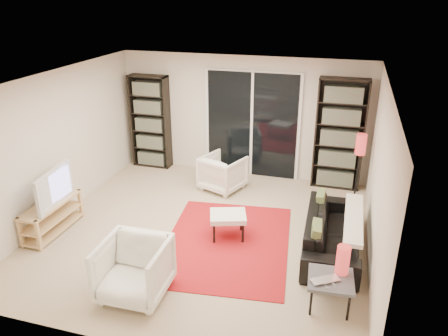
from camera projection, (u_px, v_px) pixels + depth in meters
The scene contains 20 objects.
floor at pixel (204, 231), 6.95m from camera, with size 5.00×5.00×0.00m, color #CCB590.
wall_back at pixel (243, 117), 8.70m from camera, with size 5.00×0.02×2.40m, color beige.
wall_front at pixel (120, 252), 4.27m from camera, with size 5.00×0.02×2.40m, color beige.
wall_left at pixel (58, 145), 7.13m from camera, with size 0.02×5.00×2.40m, color beige.
wall_right at pixel (379, 181), 5.84m from camera, with size 0.02×5.00×2.40m, color beige.
ceiling at pixel (201, 81), 6.02m from camera, with size 5.00×5.00×0.02m, color white.
sliding_door at pixel (252, 125), 8.67m from camera, with size 1.92×0.08×2.16m.
bookshelf_left at pixel (150, 122), 9.14m from camera, with size 0.80×0.30×1.95m.
bookshelf_right at pixel (339, 135), 8.12m from camera, with size 0.90×0.30×2.10m.
tv_stand at pixel (52, 216), 6.85m from camera, with size 0.37×1.15×0.50m.
tv at pixel (48, 187), 6.65m from camera, with size 0.98×0.13×0.57m, color black.
rug at pixel (227, 243), 6.63m from camera, with size 1.84×2.48×0.01m, color #AF141A.
sofa at pixel (332, 232), 6.37m from camera, with size 1.96×0.77×0.57m, color black.
armchair_back at pixel (223, 173), 8.27m from camera, with size 0.72×0.74×0.67m, color white.
armchair_front at pixel (134, 270), 5.38m from camera, with size 0.80×0.83×0.75m, color white.
ottoman at pixel (228, 217), 6.66m from camera, with size 0.65×0.59×0.40m.
side_table at pixel (331, 281), 5.20m from camera, with size 0.57×0.57×0.40m.
laptop at pixel (327, 283), 5.08m from camera, with size 0.35×0.22×0.03m, color silver.
table_lamp at pixel (343, 260), 5.22m from camera, with size 0.16×0.16×0.37m, color red.
floor_lamp at pixel (360, 152), 7.42m from camera, with size 0.20×0.20×1.32m.
Camera 1 is at (2.00, -5.69, 3.61)m, focal length 35.00 mm.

